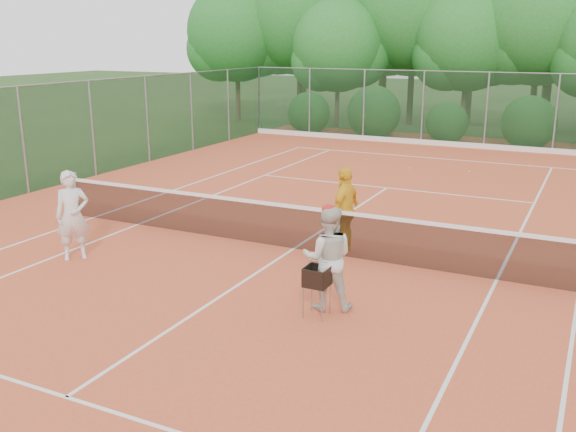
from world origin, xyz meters
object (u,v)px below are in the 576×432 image
(player_yellow, at_px, (345,210))
(ball_hopper, at_px, (317,278))
(player_center_grp, at_px, (328,258))
(player_white, at_px, (73,215))

(player_yellow, bearing_deg, ball_hopper, 18.44)
(player_center_grp, bearing_deg, player_white, 179.53)
(player_white, distance_m, player_yellow, 5.43)
(player_center_grp, relative_size, player_yellow, 0.98)
(player_white, distance_m, ball_hopper, 5.47)
(player_center_grp, height_order, ball_hopper, player_center_grp)
(ball_hopper, bearing_deg, player_center_grp, 78.96)
(player_center_grp, xyz_separation_m, player_yellow, (-0.81, 2.83, 0.03))
(player_yellow, bearing_deg, player_center_grp, 20.55)
(player_yellow, bearing_deg, player_white, -54.59)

